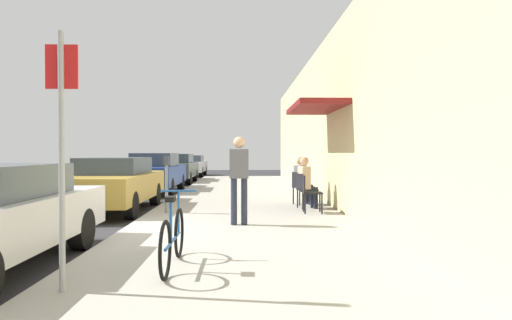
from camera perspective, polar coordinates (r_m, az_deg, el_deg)
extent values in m
plane|color=#2D2D30|center=(8.39, -17.23, -9.47)|extent=(60.00, 60.00, 0.00)
cube|color=#9E9B93|center=(10.06, -1.53, -7.34)|extent=(4.50, 32.00, 0.12)
cube|color=beige|center=(10.28, 12.03, 5.54)|extent=(0.30, 32.00, 4.67)
cube|color=maroon|center=(10.66, 7.70, 6.82)|extent=(1.10, 2.80, 0.12)
cylinder|color=black|center=(7.42, -21.79, -8.35)|extent=(0.22, 0.64, 0.64)
cube|color=#A58433|center=(11.78, -18.12, -3.31)|extent=(1.80, 4.40, 0.65)
cube|color=#333D47|center=(11.89, -17.93, -0.70)|extent=(1.48, 2.11, 0.42)
cylinder|color=black|center=(12.94, -13.03, -4.34)|extent=(0.22, 0.64, 0.64)
cylinder|color=black|center=(13.33, -19.74, -4.22)|extent=(0.22, 0.64, 0.64)
cylinder|color=black|center=(10.29, -16.00, -5.72)|extent=(0.22, 0.64, 0.64)
cylinder|color=black|center=(10.78, -24.22, -5.47)|extent=(0.22, 0.64, 0.64)
cube|color=navy|center=(16.89, -13.10, -1.94)|extent=(1.80, 4.40, 0.68)
cube|color=#333D47|center=(17.02, -13.00, 0.06)|extent=(1.48, 2.11, 0.49)
cylinder|color=black|center=(18.12, -9.79, -2.82)|extent=(0.22, 0.64, 0.64)
cylinder|color=black|center=(18.41, -14.68, -2.77)|extent=(0.22, 0.64, 0.64)
cylinder|color=black|center=(15.43, -11.19, -3.48)|extent=(0.22, 0.64, 0.64)
cylinder|color=black|center=(15.77, -16.89, -3.41)|extent=(0.22, 0.64, 0.64)
cube|color=#47514C|center=(22.15, -10.39, -1.23)|extent=(1.80, 4.40, 0.69)
cube|color=#333D47|center=(22.29, -10.34, 0.23)|extent=(1.48, 2.11, 0.44)
cylinder|color=black|center=(23.42, -7.98, -1.96)|extent=(0.22, 0.64, 0.64)
cylinder|color=black|center=(23.64, -11.80, -1.94)|extent=(0.22, 0.64, 0.64)
cylinder|color=black|center=(20.71, -8.79, -2.34)|extent=(0.22, 0.64, 0.64)
cylinder|color=black|center=(20.96, -13.09, -2.31)|extent=(0.22, 0.64, 0.64)
cube|color=silver|center=(28.27, -8.53, -0.83)|extent=(1.80, 4.40, 0.62)
cube|color=#333D47|center=(28.41, -8.50, 0.21)|extent=(1.48, 2.11, 0.40)
cylinder|color=black|center=(29.56, -6.70, -1.35)|extent=(0.22, 0.64, 0.64)
cylinder|color=black|center=(29.73, -9.74, -1.34)|extent=(0.22, 0.64, 0.64)
cylinder|color=black|center=(26.84, -7.19, -1.58)|extent=(0.22, 0.64, 0.64)
cylinder|color=black|center=(27.04, -10.53, -1.57)|extent=(0.22, 0.64, 0.64)
cylinder|color=slate|center=(10.33, -11.59, -3.73)|extent=(0.07, 0.07, 1.10)
cube|color=#383D42|center=(10.30, -11.60, -0.07)|extent=(0.12, 0.10, 0.22)
cylinder|color=gray|center=(4.76, -24.02, -0.24)|extent=(0.06, 0.06, 2.60)
cube|color=red|center=(4.85, -24.00, 11.05)|extent=(0.32, 0.02, 0.44)
torus|color=black|center=(5.97, -9.99, -9.30)|extent=(0.04, 0.66, 0.66)
torus|color=black|center=(4.95, -11.75, -11.45)|extent=(0.04, 0.66, 0.66)
cylinder|color=#1E4C8C|center=(5.46, -10.79, -10.28)|extent=(0.04, 1.05, 0.04)
cylinder|color=#1E4C8C|center=(5.27, -11.05, -7.92)|extent=(0.04, 0.04, 0.50)
cube|color=black|center=(5.24, -11.06, -5.00)|extent=(0.10, 0.20, 0.06)
cylinder|color=#1E4C8C|center=(5.88, -10.07, -6.70)|extent=(0.03, 0.03, 0.56)
cylinder|color=#1E4C8C|center=(5.85, -10.08, -3.98)|extent=(0.46, 0.03, 0.03)
cylinder|color=black|center=(10.42, 8.32, -5.48)|extent=(0.04, 0.04, 0.45)
cylinder|color=black|center=(10.04, 8.59, -5.72)|extent=(0.04, 0.04, 0.45)
cylinder|color=black|center=(10.38, 6.23, -5.50)|extent=(0.04, 0.04, 0.45)
cylinder|color=black|center=(10.00, 6.42, -5.74)|extent=(0.04, 0.04, 0.45)
cube|color=black|center=(10.18, 7.39, -4.27)|extent=(0.46, 0.46, 0.03)
cube|color=black|center=(10.15, 6.24, -3.12)|extent=(0.05, 0.44, 0.40)
cylinder|color=black|center=(11.26, 7.27, -4.99)|extent=(0.04, 0.04, 0.45)
cylinder|color=black|center=(10.91, 7.99, -5.19)|extent=(0.04, 0.04, 0.45)
cylinder|color=black|center=(11.13, 5.44, -5.06)|extent=(0.04, 0.04, 0.45)
cylinder|color=black|center=(10.77, 6.11, -5.26)|extent=(0.04, 0.04, 0.45)
cube|color=black|center=(10.99, 6.71, -3.88)|extent=(0.52, 0.52, 0.03)
cube|color=black|center=(10.91, 5.70, -2.83)|extent=(0.12, 0.44, 0.40)
cylinder|color=#232838|center=(11.17, 7.39, -4.99)|extent=(0.11, 0.11, 0.47)
cylinder|color=#232838|center=(11.10, 6.77, -3.80)|extent=(0.38, 0.21, 0.14)
cylinder|color=#232838|center=(10.99, 7.77, -5.09)|extent=(0.11, 0.11, 0.47)
cylinder|color=#232838|center=(10.92, 7.14, -3.89)|extent=(0.38, 0.21, 0.14)
cube|color=#CCB28C|center=(10.94, 6.32, -2.30)|extent=(0.29, 0.40, 0.56)
sphere|color=tan|center=(10.93, 6.32, -0.15)|extent=(0.22, 0.22, 0.22)
cylinder|color=black|center=(12.07, 6.51, -4.59)|extent=(0.04, 0.04, 0.45)
cylinder|color=black|center=(11.73, 7.38, -4.75)|extent=(0.04, 0.04, 0.45)
cylinder|color=black|center=(11.89, 4.88, -4.67)|extent=(0.04, 0.04, 0.45)
cylinder|color=black|center=(11.56, 5.72, -4.83)|extent=(0.04, 0.04, 0.45)
cube|color=black|center=(11.79, 6.12, -3.55)|extent=(0.56, 0.56, 0.03)
cube|color=black|center=(11.68, 5.23, -2.58)|extent=(0.18, 0.42, 0.40)
cylinder|color=#232838|center=(11.98, 6.67, -4.58)|extent=(0.11, 0.11, 0.47)
cylinder|color=#232838|center=(11.90, 6.11, -3.48)|extent=(0.39, 0.25, 0.14)
cylinder|color=#232838|center=(11.81, 7.12, -4.67)|extent=(0.11, 0.11, 0.47)
cylinder|color=#232838|center=(11.72, 6.57, -3.55)|extent=(0.39, 0.25, 0.14)
cube|color=#595960|center=(11.73, 5.78, -2.08)|extent=(0.33, 0.41, 0.56)
sphere|color=tan|center=(11.72, 5.78, -0.07)|extent=(0.22, 0.22, 0.22)
cylinder|color=#232838|center=(8.46, -2.90, -5.43)|extent=(0.12, 0.12, 0.90)
cylinder|color=#232838|center=(8.46, -1.54, -5.43)|extent=(0.12, 0.12, 0.90)
cube|color=#595960|center=(8.41, -2.22, -0.48)|extent=(0.36, 0.22, 0.56)
sphere|color=tan|center=(8.41, -2.22, 2.31)|extent=(0.22, 0.22, 0.22)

